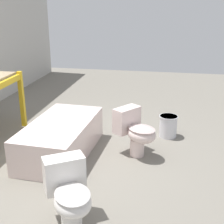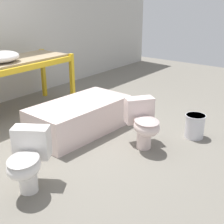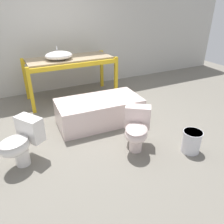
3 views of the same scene
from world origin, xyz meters
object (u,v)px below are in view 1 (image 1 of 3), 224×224
object	(u,v)px
bucket_white	(168,126)
toilet_far	(69,193)
bathtub_main	(61,136)
toilet_near	(136,130)

from	to	relation	value
bucket_white	toilet_far	bearing A→B (deg)	159.37
bathtub_main	toilet_far	world-z (taller)	toilet_far
toilet_near	bucket_white	distance (m)	0.86
bucket_white	toilet_near	bearing A→B (deg)	148.40
toilet_near	toilet_far	world-z (taller)	same
bathtub_main	bucket_white	world-z (taller)	bathtub_main
toilet_far	bucket_white	size ratio (longest dim) A/B	1.99
toilet_far	toilet_near	bearing A→B (deg)	41.89
toilet_near	bucket_white	bearing A→B (deg)	4.63
toilet_far	bucket_white	distance (m)	2.46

